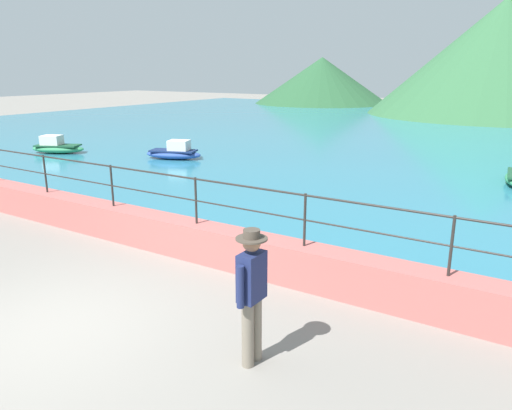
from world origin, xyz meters
TOP-DOWN VIEW (x-y plane):
  - ground_plane at (0.00, 0.00)m, footprint 120.00×120.00m
  - promenade_wall at (0.00, 3.20)m, footprint 20.00×0.56m
  - railing at (0.00, 3.20)m, footprint 18.44×0.04m
  - lake_water at (0.00, 25.84)m, footprint 64.00×44.32m
  - hill_main at (0.63, 40.01)m, footprint 20.02×20.02m
  - hill_secondary at (-17.04, 45.21)m, footprint 14.34×14.34m
  - person_walking at (2.81, 0.80)m, footprint 0.38×0.57m
  - boat_2 at (-12.76, 9.36)m, footprint 2.46×1.81m
  - boat_3 at (-7.50, 10.99)m, footprint 2.47×1.62m

SIDE VIEW (x-z plane):
  - ground_plane at x=0.00m, z-range 0.00..0.00m
  - lake_water at x=0.00m, z-range 0.00..0.06m
  - boat_2 at x=-12.76m, z-range -0.05..0.71m
  - boat_3 at x=-7.50m, z-range -0.05..0.71m
  - promenade_wall at x=0.00m, z-range 0.00..0.70m
  - person_walking at x=2.81m, z-range 0.10..1.85m
  - railing at x=0.00m, z-range 0.89..1.79m
  - hill_secondary at x=-17.04m, z-range 0.00..4.83m
  - hill_main at x=0.63m, z-range 0.00..8.91m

